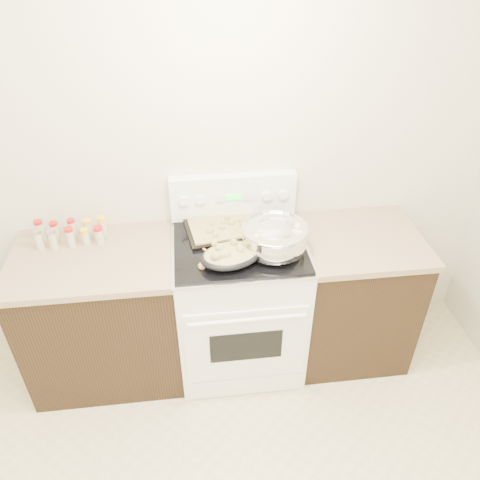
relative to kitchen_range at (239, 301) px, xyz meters
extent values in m
cube|color=beige|center=(-0.35, 0.35, 0.86)|extent=(4.00, 0.05, 2.70)
cube|color=black|center=(-0.83, 0.01, -0.05)|extent=(0.90, 0.64, 0.88)
cube|color=brown|center=(-0.83, 0.01, 0.41)|extent=(0.93, 0.67, 0.04)
cube|color=black|center=(0.73, 0.01, -0.05)|extent=(0.70, 0.64, 0.88)
cube|color=brown|center=(0.73, 0.01, 0.41)|extent=(0.73, 0.67, 0.04)
cube|color=white|center=(0.00, 0.00, -0.03)|extent=(0.76, 0.66, 0.92)
cube|color=white|center=(0.00, -0.34, -0.04)|extent=(0.70, 0.01, 0.55)
cube|color=black|center=(0.00, -0.35, -0.04)|extent=(0.42, 0.01, 0.22)
cylinder|color=white|center=(0.00, -0.38, 0.21)|extent=(0.65, 0.02, 0.02)
cube|color=white|center=(0.00, -0.34, -0.41)|extent=(0.70, 0.01, 0.14)
cube|color=silver|center=(0.00, 0.00, 0.44)|extent=(0.78, 0.68, 0.01)
cube|color=black|center=(0.00, 0.00, 0.45)|extent=(0.74, 0.64, 0.01)
cube|color=white|center=(0.00, 0.29, 0.59)|extent=(0.76, 0.07, 0.28)
cylinder|color=white|center=(-0.30, 0.24, 0.61)|extent=(0.06, 0.02, 0.06)
cylinder|color=white|center=(-0.20, 0.24, 0.61)|extent=(0.06, 0.02, 0.06)
cylinder|color=white|center=(0.20, 0.24, 0.61)|extent=(0.06, 0.02, 0.06)
cylinder|color=white|center=(0.30, 0.24, 0.61)|extent=(0.06, 0.02, 0.06)
cube|color=#19E533|center=(0.00, 0.25, 0.61)|extent=(0.09, 0.00, 0.04)
cube|color=silver|center=(-0.08, 0.25, 0.61)|extent=(0.05, 0.00, 0.05)
cube|color=silver|center=(0.08, 0.25, 0.61)|extent=(0.05, 0.00, 0.05)
ellipsoid|color=silver|center=(0.18, -0.11, 0.52)|extent=(0.47, 0.47, 0.21)
cylinder|color=silver|center=(0.18, -0.11, 0.46)|extent=(0.19, 0.19, 0.01)
torus|color=silver|center=(0.18, -0.11, 0.61)|extent=(0.36, 0.36, 0.02)
cylinder|color=silver|center=(0.18, -0.11, 0.55)|extent=(0.34, 0.34, 0.12)
cylinder|color=brown|center=(0.18, -0.11, 0.60)|extent=(0.32, 0.32, 0.00)
cube|color=beige|center=(0.31, -0.10, 0.60)|extent=(0.03, 0.03, 0.02)
cube|color=beige|center=(0.11, -0.13, 0.60)|extent=(0.04, 0.04, 0.03)
cube|color=beige|center=(0.30, -0.17, 0.60)|extent=(0.04, 0.04, 0.03)
cube|color=beige|center=(0.22, -0.15, 0.60)|extent=(0.05, 0.05, 0.03)
cube|color=beige|center=(0.15, -0.06, 0.60)|extent=(0.03, 0.03, 0.02)
cube|color=beige|center=(0.18, -0.07, 0.60)|extent=(0.03, 0.03, 0.02)
cube|color=beige|center=(0.28, -0.15, 0.60)|extent=(0.03, 0.03, 0.02)
cube|color=beige|center=(0.08, -0.17, 0.60)|extent=(0.04, 0.04, 0.02)
cube|color=beige|center=(0.21, -0.11, 0.60)|extent=(0.03, 0.03, 0.02)
cube|color=beige|center=(0.24, -0.16, 0.60)|extent=(0.03, 0.03, 0.02)
ellipsoid|color=black|center=(-0.07, -0.17, 0.49)|extent=(0.39, 0.31, 0.08)
ellipsoid|color=tan|center=(-0.07, -0.17, 0.51)|extent=(0.35, 0.28, 0.06)
sphere|color=tan|center=(-0.10, -0.21, 0.54)|extent=(0.06, 0.06, 0.06)
sphere|color=tan|center=(-0.01, -0.18, 0.54)|extent=(0.04, 0.04, 0.04)
sphere|color=tan|center=(-0.01, -0.17, 0.54)|extent=(0.04, 0.04, 0.04)
sphere|color=tan|center=(-0.04, -0.12, 0.54)|extent=(0.04, 0.04, 0.04)
sphere|color=tan|center=(-0.15, -0.10, 0.54)|extent=(0.04, 0.04, 0.04)
sphere|color=tan|center=(-0.12, -0.16, 0.54)|extent=(0.05, 0.05, 0.05)
sphere|color=tan|center=(-0.12, -0.21, 0.54)|extent=(0.05, 0.05, 0.05)
sphere|color=tan|center=(-0.15, -0.23, 0.54)|extent=(0.05, 0.05, 0.05)
cube|color=black|center=(-0.07, 0.13, 0.46)|extent=(0.49, 0.37, 0.02)
cube|color=tan|center=(-0.07, 0.13, 0.48)|extent=(0.44, 0.32, 0.02)
sphere|color=tan|center=(-0.13, 0.04, 0.49)|extent=(0.03, 0.03, 0.03)
sphere|color=tan|center=(0.04, 0.17, 0.49)|extent=(0.04, 0.04, 0.04)
sphere|color=tan|center=(0.06, 0.18, 0.49)|extent=(0.04, 0.04, 0.04)
sphere|color=tan|center=(-0.07, 0.17, 0.49)|extent=(0.04, 0.04, 0.04)
sphere|color=tan|center=(-0.09, 0.11, 0.49)|extent=(0.04, 0.04, 0.04)
sphere|color=tan|center=(-0.16, 0.08, 0.49)|extent=(0.04, 0.04, 0.04)
sphere|color=tan|center=(-0.03, 0.16, 0.49)|extent=(0.04, 0.04, 0.04)
sphere|color=tan|center=(-0.14, 0.16, 0.49)|extent=(0.04, 0.04, 0.04)
sphere|color=tan|center=(0.04, 0.13, 0.49)|extent=(0.03, 0.03, 0.03)
sphere|color=tan|center=(-0.04, 0.22, 0.49)|extent=(0.04, 0.04, 0.04)
cylinder|color=tan|center=(-0.16, -0.11, 0.46)|extent=(0.14, 0.22, 0.01)
sphere|color=tan|center=(-0.22, -0.21, 0.47)|extent=(0.04, 0.04, 0.04)
sphere|color=#85B0C7|center=(0.22, -0.07, 0.48)|extent=(0.07, 0.07, 0.07)
cylinder|color=#85B0C7|center=(0.31, -0.01, 0.50)|extent=(0.21, 0.13, 0.06)
cylinder|color=#BFB28C|center=(-1.14, 0.20, 0.49)|extent=(0.05, 0.05, 0.11)
cylinder|color=#B21414|center=(-1.14, 0.20, 0.55)|extent=(0.05, 0.05, 0.02)
cylinder|color=#BFB28C|center=(-1.05, 0.20, 0.48)|extent=(0.04, 0.04, 0.10)
cylinder|color=#B21414|center=(-1.05, 0.20, 0.54)|extent=(0.05, 0.05, 0.02)
cylinder|color=#BFB28C|center=(-0.95, 0.20, 0.49)|extent=(0.04, 0.04, 0.11)
cylinder|color=#B21414|center=(-0.95, 0.20, 0.55)|extent=(0.04, 0.04, 0.02)
cylinder|color=#BFB28C|center=(-0.87, 0.20, 0.48)|extent=(0.05, 0.05, 0.10)
cylinder|color=gold|center=(-0.87, 0.20, 0.54)|extent=(0.05, 0.05, 0.02)
cylinder|color=#BFB28C|center=(-0.78, 0.21, 0.48)|extent=(0.05, 0.05, 0.11)
cylinder|color=gold|center=(-0.78, 0.21, 0.54)|extent=(0.05, 0.05, 0.02)
cylinder|color=#BFB28C|center=(-1.13, 0.11, 0.48)|extent=(0.05, 0.05, 0.11)
cylinder|color=#B2B2B7|center=(-1.13, 0.11, 0.54)|extent=(0.05, 0.05, 0.02)
cylinder|color=#BFB28C|center=(-1.05, 0.11, 0.48)|extent=(0.05, 0.05, 0.11)
cylinder|color=#B2B2B7|center=(-1.05, 0.11, 0.54)|extent=(0.05, 0.05, 0.02)
cylinder|color=#BFB28C|center=(-0.95, 0.12, 0.48)|extent=(0.05, 0.05, 0.11)
cylinder|color=#B21414|center=(-0.95, 0.12, 0.54)|extent=(0.05, 0.05, 0.02)
cylinder|color=#BFB28C|center=(-0.87, 0.12, 0.47)|extent=(0.05, 0.05, 0.09)
cylinder|color=gold|center=(-0.87, 0.12, 0.53)|extent=(0.05, 0.05, 0.02)
cylinder|color=#BFB28C|center=(-0.79, 0.12, 0.48)|extent=(0.05, 0.05, 0.09)
cylinder|color=#B21414|center=(-0.79, 0.12, 0.53)|extent=(0.05, 0.05, 0.02)
camera|label=1|loc=(-0.26, -2.16, 2.02)|focal=35.00mm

